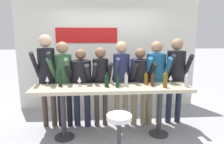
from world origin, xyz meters
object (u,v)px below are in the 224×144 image
Objects in this scene: wine_glass_0 at (79,80)px; tasting_table at (112,94)px; person_left at (63,75)px; wine_bottle_3 at (187,80)px; wine_bottle_4 at (126,79)px; wine_bottle_5 at (153,80)px; wine_bottle_0 at (165,79)px; person_center at (101,78)px; bar_stool at (119,130)px; wine_glass_2 at (171,78)px; person_center_right at (121,74)px; person_far_right at (156,74)px; wine_bottle_2 at (146,78)px; wine_glass_1 at (47,79)px; person_center_left at (81,80)px; wine_bottle_7 at (60,78)px; person_far_left at (47,70)px; wine_bottle_6 at (107,80)px; person_rightmost at (176,72)px; wine_bottle_1 at (118,81)px.

tasting_table is at bearing -5.59° from wine_glass_0.
person_left reaches higher than wine_bottle_3.
wine_bottle_4 is 1.06× the size of wine_bottle_5.
wine_bottle_0 is 1.20× the size of wine_bottle_4.
person_center is 9.10× the size of wine_glass_0.
wine_glass_2 is at bearing 37.77° from bar_stool.
bar_stool is 2.65× the size of wine_bottle_4.
person_center_right reaches higher than wine_glass_0.
person_far_right is 0.45m from wine_bottle_2.
wine_glass_1 is (-2.47, 0.23, -0.00)m from wine_bottle_3.
wine_bottle_0 reaches higher than tasting_table.
wine_bottle_5 is 1.44× the size of wine_glass_1.
wine_bottle_3 is at bearing -16.45° from wine_bottle_2.
person_center_left is 4.98× the size of wine_bottle_7.
person_far_left is 7.28× the size of wine_bottle_5.
wine_bottle_6 is (-0.35, -0.02, -0.00)m from wine_bottle_4.
person_center_left is at bearing 46.75° from wine_bottle_7.
person_far_left is at bearing 103.94° from wine_glass_1.
wine_bottle_4 is (-0.66, -0.44, 0.01)m from person_far_right.
wine_bottle_2 is at bearing 143.52° from wine_bottle_0.
person_left reaches higher than person_center_left.
wine_glass_0 is at bearing 174.41° from tasting_table.
tasting_table is 1.59× the size of person_rightmost.
wine_bottle_6 reaches higher than bar_stool.
wine_bottle_2 is at bearing -48.13° from person_center_right.
wine_bottle_3 is at bearing -90.83° from person_rightmost.
person_left is at bearing 163.66° from wine_bottle_5.
bar_stool is 1.86m from person_rightmost.
person_left is at bearing 0.94° from person_far_left.
person_far_left reaches higher than wine_glass_2.
tasting_table is at bearing -27.33° from person_center_left.
person_rightmost reaches higher than wine_bottle_1.
wine_bottle_3 is 1.56× the size of wine_glass_1.
wine_bottle_7 is (-0.34, -0.36, 0.12)m from person_center_left.
person_center_left is 0.51m from wine_bottle_7.
person_rightmost is 6.58× the size of wine_bottle_4.
wine_bottle_1 is at bearing -18.50° from person_left.
person_far_right is 9.74× the size of wine_glass_2.
wine_bottle_4 is at bearing 169.42° from wine_bottle_0.
wine_glass_2 is at bearing 140.06° from wine_bottle_3.
wine_bottle_0 is at bearing -36.48° from wine_bottle_2.
wine_bottle_0 is 0.26m from wine_glass_2.
wine_bottle_5 is at bearing -35.49° from person_center.
wine_bottle_2 is 0.46m from wine_glass_2.
wine_bottle_2 is 0.80× the size of wine_bottle_7.
person_center_left reaches higher than wine_bottle_3.
person_center_right is (1.14, -0.03, 0.01)m from person_left.
person_center_right is at bearing 138.11° from wine_bottle_5.
wine_bottle_5 is at bearing 2.31° from wine_bottle_1.
person_left is 1.14m from wine_bottle_1.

